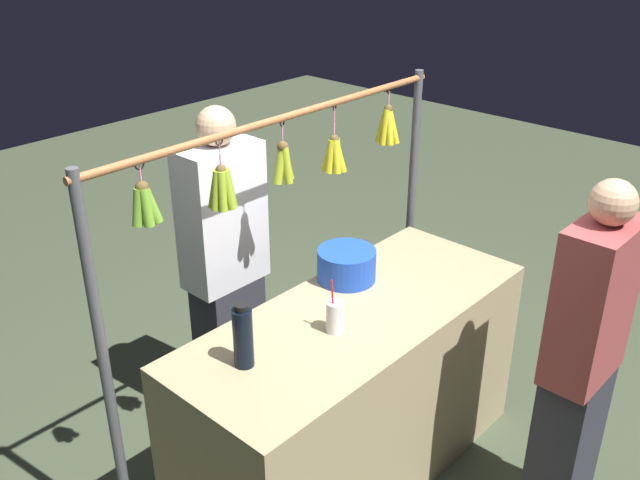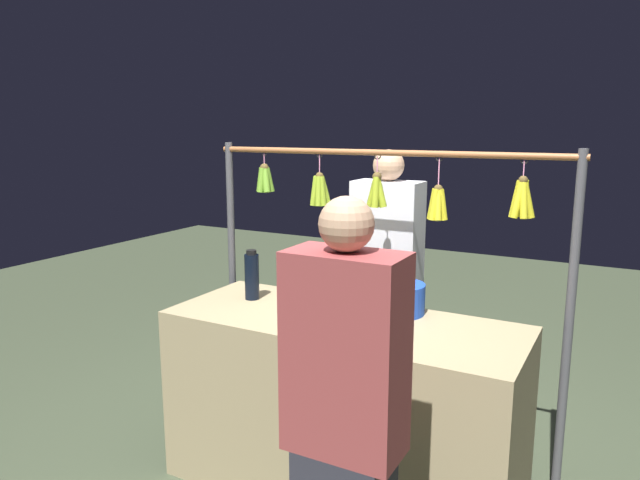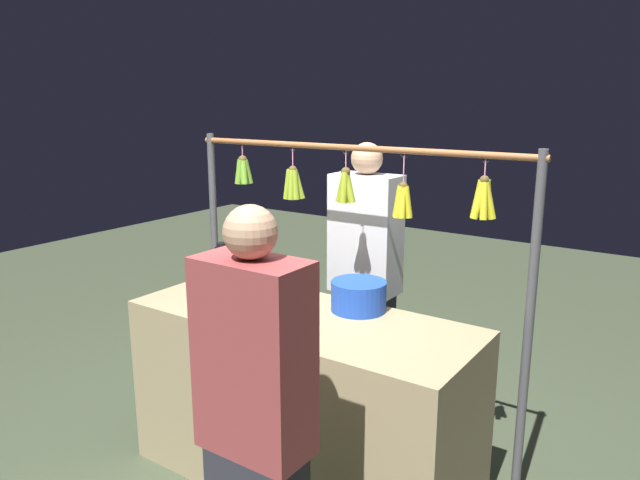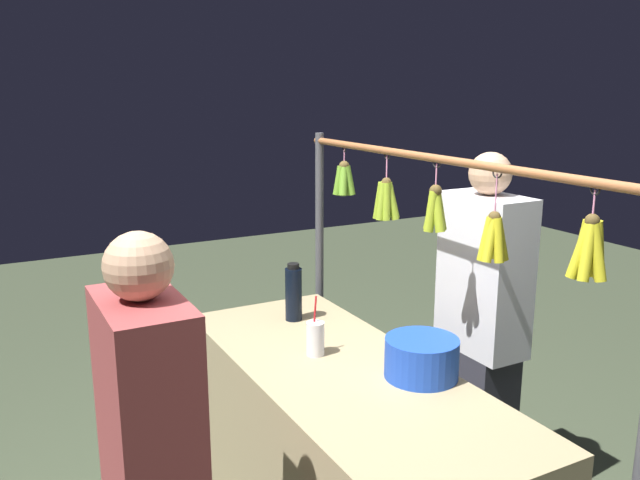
# 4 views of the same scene
# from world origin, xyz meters

# --- Properties ---
(market_counter) EXTENTS (1.76, 0.70, 0.91)m
(market_counter) POSITION_xyz_m (0.00, 0.00, 0.45)
(market_counter) COLOR tan
(market_counter) RESTS_ON ground
(display_rack) EXTENTS (2.03, 0.13, 1.74)m
(display_rack) POSITION_xyz_m (0.00, -0.42, 1.25)
(display_rack) COLOR #4C4C51
(display_rack) RESTS_ON ground
(water_bottle) EXTENTS (0.08, 0.08, 0.27)m
(water_bottle) POSITION_xyz_m (0.59, -0.07, 1.04)
(water_bottle) COLOR black
(water_bottle) RESTS_ON market_counter
(blue_bucket) EXTENTS (0.28, 0.28, 0.15)m
(blue_bucket) POSITION_xyz_m (-0.20, -0.22, 0.98)
(blue_bucket) COLOR blue
(blue_bucket) RESTS_ON market_counter
(drink_cup) EXTENTS (0.07, 0.07, 0.25)m
(drink_cup) POSITION_xyz_m (0.18, 0.03, 0.98)
(drink_cup) COLOR silver
(drink_cup) RESTS_ON market_counter
(vendor_person) EXTENTS (0.40, 0.22, 1.70)m
(vendor_person) POSITION_xyz_m (0.09, -0.77, 0.84)
(vendor_person) COLOR #2D2D38
(vendor_person) RESTS_ON ground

